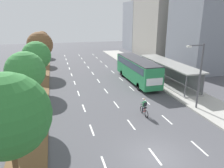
# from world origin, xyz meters

# --- Properties ---
(ground_plane) EXTENTS (140.00, 140.00, 0.00)m
(ground_plane) POSITION_xyz_m (0.00, 0.00, 0.00)
(ground_plane) COLOR #4C4C51
(median_strip) EXTENTS (2.60, 52.00, 0.12)m
(median_strip) POSITION_xyz_m (-8.30, 20.00, 0.06)
(median_strip) COLOR brown
(median_strip) RESTS_ON ground
(sidewalk_right) EXTENTS (4.50, 52.00, 0.15)m
(sidewalk_right) POSITION_xyz_m (9.25, 20.00, 0.07)
(sidewalk_right) COLOR #ADAAA3
(sidewalk_right) RESTS_ON ground
(lane_divider_left) EXTENTS (0.14, 48.16, 0.01)m
(lane_divider_left) POSITION_xyz_m (-3.50, 18.58, 0.00)
(lane_divider_left) COLOR white
(lane_divider_left) RESTS_ON ground
(lane_divider_center) EXTENTS (0.14, 48.16, 0.01)m
(lane_divider_center) POSITION_xyz_m (0.00, 18.58, 0.00)
(lane_divider_center) COLOR white
(lane_divider_center) RESTS_ON ground
(lane_divider_right) EXTENTS (0.14, 48.16, 0.01)m
(lane_divider_right) POSITION_xyz_m (3.50, 18.58, 0.00)
(lane_divider_right) COLOR white
(lane_divider_right) RESTS_ON ground
(bus_shelter) EXTENTS (2.90, 13.24, 2.86)m
(bus_shelter) POSITION_xyz_m (9.53, 15.05, 1.87)
(bus_shelter) COLOR gray
(bus_shelter) RESTS_ON sidewalk_right
(bus) EXTENTS (2.54, 11.29, 3.37)m
(bus) POSITION_xyz_m (5.25, 16.60, 2.07)
(bus) COLOR #28844C
(bus) RESTS_ON ground
(cyclist) EXTENTS (0.46, 1.82, 1.71)m
(cyclist) POSITION_xyz_m (1.83, 6.12, 0.79)
(cyclist) COLOR black
(cyclist) RESTS_ON ground
(median_tree_nearest) EXTENTS (4.17, 4.17, 6.51)m
(median_tree_nearest) POSITION_xyz_m (-8.42, -0.78, 4.54)
(median_tree_nearest) COLOR brown
(median_tree_nearest) RESTS_ON median_strip
(median_tree_second) EXTENTS (3.38, 3.38, 6.17)m
(median_tree_second) POSITION_xyz_m (-8.52, 8.05, 4.58)
(median_tree_second) COLOR brown
(median_tree_second) RESTS_ON median_strip
(median_tree_third) EXTENTS (3.54, 3.54, 6.08)m
(median_tree_third) POSITION_xyz_m (-8.15, 16.89, 4.42)
(median_tree_third) COLOR brown
(median_tree_third) RESTS_ON median_strip
(median_tree_fourth) EXTENTS (4.14, 4.14, 6.69)m
(median_tree_fourth) POSITION_xyz_m (-8.11, 25.72, 4.73)
(median_tree_fourth) COLOR brown
(median_tree_fourth) RESTS_ON median_strip
(median_tree_fifth) EXTENTS (3.04, 3.04, 5.77)m
(median_tree_fifth) POSITION_xyz_m (-8.35, 34.55, 4.35)
(median_tree_fifth) COLOR brown
(median_tree_fifth) RESTS_ON median_strip
(median_tree_farthest) EXTENTS (2.94, 2.94, 5.76)m
(median_tree_farthest) POSITION_xyz_m (-8.42, 43.39, 4.39)
(median_tree_farthest) COLOR brown
(median_tree_farthest) RESTS_ON median_strip
(streetlight) EXTENTS (1.91, 0.24, 6.50)m
(streetlight) POSITION_xyz_m (7.42, 6.10, 3.89)
(streetlight) COLOR #4C4C51
(streetlight) RESTS_ON sidewalk_right
(building_mid_right) EXTENTS (10.68, 15.48, 18.25)m
(building_mid_right) POSITION_xyz_m (19.59, 36.43, 9.13)
(building_mid_right) COLOR #A39E93
(building_mid_right) RESTS_ON ground
(building_far_right) EXTENTS (10.05, 8.28, 12.98)m
(building_far_right) POSITION_xyz_m (19.23, 46.61, 6.49)
(building_far_right) COLOR #8E939E
(building_far_right) RESTS_ON ground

